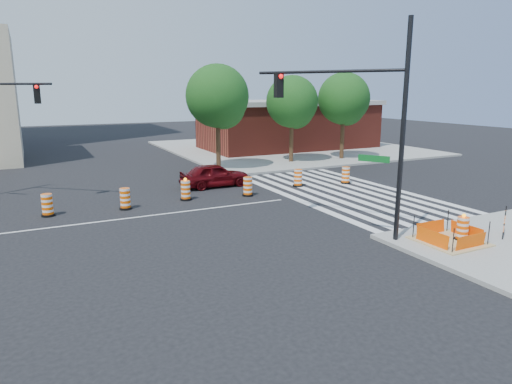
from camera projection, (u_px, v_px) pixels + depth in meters
ground at (147, 216)px, 20.73m from camera, size 120.00×120.00×0.00m
sidewalk_ne at (288, 148)px, 44.26m from camera, size 22.00×22.00×0.15m
crosswalk_east at (342, 192)px, 25.49m from camera, size 6.75×13.50×0.01m
lane_centerline at (147, 216)px, 20.73m from camera, size 14.00×0.12×0.01m
excavation_pit at (449, 240)px, 16.74m from camera, size 2.20×2.20×0.90m
brick_storefront at (288, 125)px, 43.77m from camera, size 16.50×8.50×4.60m
red_coupe at (215, 175)px, 26.84m from camera, size 4.10×1.69×1.39m
signal_pole_se at (359, 111)px, 16.86m from camera, size 3.29×5.15×7.91m
pit_drum at (462, 230)px, 16.80m from camera, size 0.53×0.53×1.04m
barricade at (505, 221)px, 17.26m from camera, size 0.80×0.56×1.10m
tree_north_c at (218, 100)px, 31.16m from camera, size 4.32×4.32×7.34m
tree_north_d at (292, 105)px, 34.58m from camera, size 3.94×3.94×6.69m
tree_north_e at (344, 102)px, 36.19m from camera, size 4.10×4.10×6.97m
median_drum_2 at (47, 206)px, 20.63m from camera, size 0.60×0.60×1.02m
median_drum_3 at (125, 199)px, 21.82m from camera, size 0.60×0.60×1.02m
median_drum_4 at (186, 191)px, 23.62m from camera, size 0.60×0.60×1.18m
median_drum_5 at (248, 187)px, 24.56m from camera, size 0.60×0.60×1.02m
median_drum_6 at (298, 178)px, 26.95m from camera, size 0.60×0.60×1.02m
median_drum_7 at (346, 176)px, 27.79m from camera, size 0.60×0.60×1.02m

